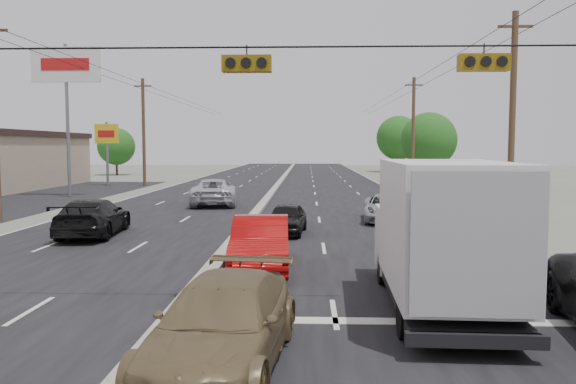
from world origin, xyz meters
The scene contains 22 objects.
ground centered at (0.00, 0.00, 0.00)m, with size 200.00×200.00×0.00m, color #606356.
road_surface centered at (0.00, 30.00, 0.00)m, with size 20.00×160.00×0.02m, color black.
center_median centered at (0.00, 30.00, 0.10)m, with size 0.50×160.00×0.20m, color gray.
parking_lot centered at (-17.00, 25.00, 0.00)m, with size 10.00×42.00×0.02m, color black.
utility_pole_left_c centered at (-12.50, 40.00, 5.11)m, with size 1.60×0.30×10.00m.
utility_pole_right_b centered at (12.50, 15.00, 5.11)m, with size 1.60×0.30×10.00m.
utility_pole_right_c centered at (12.50, 40.00, 5.11)m, with size 1.60×0.30×10.00m.
traffic_signals centered at (1.40, 0.00, 5.49)m, with size 25.00×0.30×0.54m.
pole_sign_billboard centered at (-14.50, 28.00, 8.87)m, with size 5.00×0.25×11.00m.
pole_sign_far centered at (-16.00, 40.00, 4.41)m, with size 2.20×0.25×6.00m.
tree_left_far centered at (-22.00, 60.00, 3.72)m, with size 4.80×4.80×6.12m.
tree_right_mid centered at (15.00, 45.00, 4.34)m, with size 5.60×5.60×7.14m.
tree_right_far centered at (16.00, 70.00, 4.96)m, with size 6.40×6.40×8.16m.
box_truck centered at (5.77, 0.43, 1.73)m, with size 2.57×6.74×3.38m.
tan_sedan centered at (1.40, -3.00, 0.72)m, with size 2.03×4.98×1.45m, color brown.
red_sedan centered at (1.40, 4.51, 0.78)m, with size 1.66×4.76×1.57m, color #9C0909.
queue_car_a centered at (1.92, 11.46, 0.64)m, with size 1.52×3.77×1.29m, color black.
queue_car_b centered at (6.70, 7.98, 0.69)m, with size 1.46×4.18×1.38m, color #BAB9BC.
queue_car_c centered at (6.70, 15.52, 0.66)m, with size 2.19×4.76×1.32m, color #9FA2A7.
queue_car_d centered at (7.87, 6.34, 0.72)m, with size 2.02×4.97×1.44m, color navy.
oncoming_near centered at (-6.06, 10.61, 0.77)m, with size 2.15×5.30×1.54m, color black.
oncoming_far centered at (-3.12, 22.98, 0.83)m, with size 2.74×5.94×1.65m, color #B9BBC2.
Camera 1 is at (2.80, -12.10, 3.69)m, focal length 35.00 mm.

